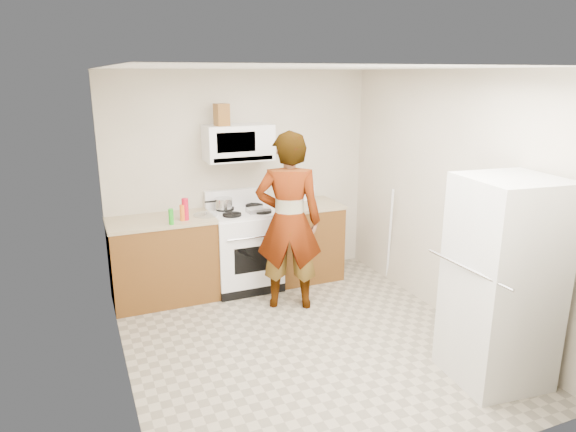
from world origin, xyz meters
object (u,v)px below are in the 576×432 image
fridge (502,282)px  saucepan (224,203)px  person (289,221)px  microwave (238,143)px  gas_range (244,248)px  kettle (305,191)px

fridge → saucepan: bearing=125.0°
fridge → saucepan: 3.12m
person → saucepan: 0.94m
microwave → saucepan: microwave is taller
gas_range → kettle: size_ratio=5.47×
kettle → saucepan: kettle is taller
saucepan → person: bearing=-59.5°
fridge → microwave: bearing=121.8°
microwave → saucepan: bearing=-179.7°
microwave → kettle: microwave is taller
person → saucepan: (-0.47, 0.81, 0.05)m
gas_range → microwave: (0.00, 0.13, 1.21)m
gas_range → person: (0.28, -0.68, 0.47)m
gas_range → fridge: size_ratio=0.66×
microwave → person: (0.28, -0.81, -0.75)m
fridge → gas_range: bearing=122.9°
gas_range → kettle: kettle is taller
fridge → kettle: (-0.43, 2.83, 0.19)m
gas_range → microwave: size_ratio=1.49×
gas_range → microwave: bearing=90.0°
kettle → gas_range: bearing=172.0°
gas_range → person: person is taller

